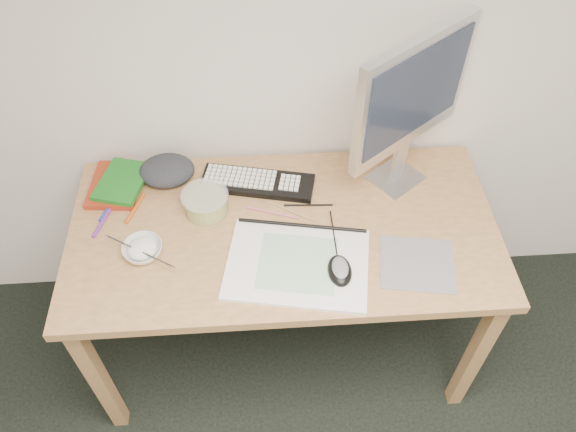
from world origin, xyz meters
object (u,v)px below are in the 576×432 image
sketchpad (297,264)px  rice_bowl (143,250)px  monitor (412,98)px  keyboard (258,183)px  desk (284,243)px

sketchpad → rice_bowl: (-0.48, 0.08, 0.01)m
monitor → rice_bowl: 0.96m
keyboard → desk: bearing=-56.1°
desk → rice_bowl: size_ratio=11.19×
sketchpad → rice_bowl: 0.48m
desk → monitor: monitor is taller
desk → sketchpad: bearing=-78.0°
sketchpad → rice_bowl: size_ratio=3.46×
keyboard → rice_bowl: bearing=-130.7°
desk → keyboard: bearing=111.6°
sketchpad → rice_bowl: bearing=-178.7°
desk → sketchpad: 0.18m
desk → rice_bowl: bearing=-170.2°
sketchpad → desk: bearing=112.5°
desk → keyboard: size_ratio=3.60×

